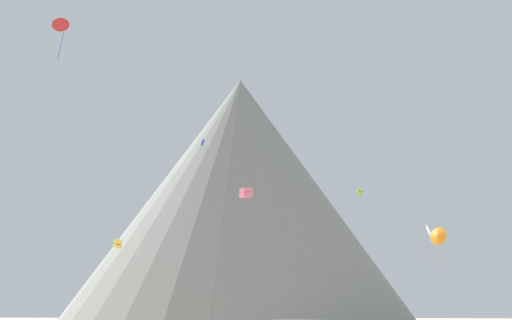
{
  "coord_description": "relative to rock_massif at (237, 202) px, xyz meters",
  "views": [
    {
      "loc": [
        8.97,
        -30.5,
        2.44
      ],
      "look_at": [
        1.19,
        35.35,
        20.69
      ],
      "focal_mm": 38.79,
      "sensor_mm": 36.0,
      "label": 1
    }
  ],
  "objects": [
    {
      "name": "kite_lime_mid",
      "position": [
        24.98,
        -36.69,
        -6.04
      ],
      "size": [
        0.81,
        0.78,
        0.81
      ],
      "rotation": [
        0.0,
        0.0,
        4.74
      ],
      "color": "#8CD133"
    },
    {
      "name": "kite_blue_high",
      "position": [
        0.88,
        -40.75,
        1.61
      ],
      "size": [
        0.62,
        0.59,
        1.08
      ],
      "rotation": [
        0.0,
        0.0,
        3.61
      ],
      "color": "blue"
    },
    {
      "name": "kite_red_high",
      "position": [
        -13.46,
        -61.4,
        11.42
      ],
      "size": [
        2.25,
        1.18,
        5.73
      ],
      "rotation": [
        0.0,
        0.0,
        3.43
      ],
      "color": "red"
    },
    {
      "name": "rock_massif",
      "position": [
        0.0,
        0.0,
        0.0
      ],
      "size": [
        102.4,
        102.4,
        55.97
      ],
      "color": "gray",
      "rests_on": "ground_plane"
    },
    {
      "name": "kite_white_mid",
      "position": [
        35.58,
        -32.41,
        -11.92
      ],
      "size": [
        1.17,
        2.6,
        5.58
      ],
      "rotation": [
        0.0,
        0.0,
        4.64
      ],
      "color": "white"
    },
    {
      "name": "kite_gold_low",
      "position": [
        -9.63,
        -46.44,
        -14.64
      ],
      "size": [
        1.36,
        1.37,
        1.32
      ],
      "rotation": [
        0.0,
        0.0,
        3.82
      ],
      "color": "gold"
    },
    {
      "name": "kite_rainbow_mid",
      "position": [
        9.0,
        -50.04,
        -8.57
      ],
      "size": [
        1.88,
        1.87,
        1.41
      ],
      "rotation": [
        0.0,
        0.0,
        2.21
      ],
      "color": "#E5668C"
    },
    {
      "name": "kite_orange_low",
      "position": [
        34.84,
        -42.58,
        -13.77
      ],
      "size": [
        2.38,
        2.27,
        5.46
      ],
      "rotation": [
        0.0,
        0.0,
        5.54
      ],
      "color": "orange"
    }
  ]
}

